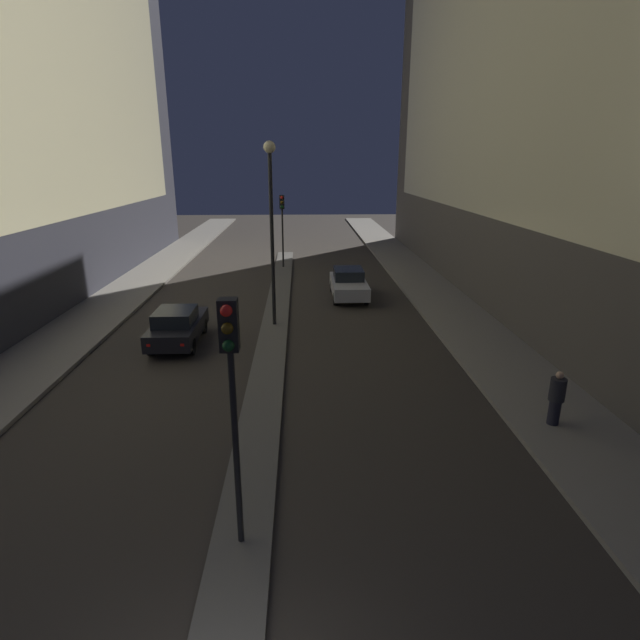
{
  "coord_description": "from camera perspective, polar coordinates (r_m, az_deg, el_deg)",
  "views": [
    {
      "loc": [
        1.21,
        -4.03,
        7.06
      ],
      "look_at": [
        2.01,
        16.51,
        0.5
      ],
      "focal_mm": 28.0,
      "sensor_mm": 36.0,
      "label": 1
    }
  ],
  "objects": [
    {
      "name": "car_right_lane",
      "position": [
        26.92,
        3.29,
        4.17
      ],
      "size": [
        1.81,
        4.3,
        1.53
      ],
      "color": "#B2B2B7",
      "rests_on": "ground"
    },
    {
      "name": "pedestrian_on_right_sidewalk",
      "position": [
        15.12,
        25.4,
        -7.98
      ],
      "size": [
        0.42,
        0.42,
        1.56
      ],
      "color": "black",
      "rests_on": "sidewalk_right"
    },
    {
      "name": "median_strip",
      "position": [
        23.43,
        -5.08,
        0.26
      ],
      "size": [
        1.18,
        34.61,
        0.13
      ],
      "color": "#56544F",
      "rests_on": "ground"
    },
    {
      "name": "building_right",
      "position": [
        28.82,
        25.55,
        28.68
      ],
      "size": [
        6.01,
        42.94,
        26.58
      ],
      "color": "#4C4742",
      "rests_on": "ground"
    },
    {
      "name": "traffic_light_near",
      "position": [
        8.65,
        -10.11,
        -5.9
      ],
      "size": [
        0.32,
        0.42,
        4.8
      ],
      "color": "black",
      "rests_on": "median_strip"
    },
    {
      "name": "car_left_lane",
      "position": [
        20.75,
        -15.97,
        -0.68
      ],
      "size": [
        1.74,
        4.02,
        1.5
      ],
      "color": "black",
      "rests_on": "ground"
    },
    {
      "name": "street_lamp",
      "position": [
        21.32,
        -5.6,
        12.8
      ],
      "size": [
        0.49,
        0.49,
        7.72
      ],
      "color": "black",
      "rests_on": "median_strip"
    },
    {
      "name": "traffic_light_mid",
      "position": [
        33.99,
        -4.34,
        11.88
      ],
      "size": [
        0.32,
        0.42,
        4.8
      ],
      "color": "black",
      "rests_on": "median_strip"
    }
  ]
}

